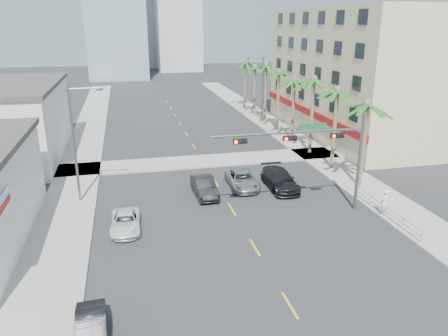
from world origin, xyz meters
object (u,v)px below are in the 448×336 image
(car_lane_left, at_px, (204,187))
(pedestrian, at_px, (384,203))
(traffic_signal_mast, at_px, (320,147))
(car_lane_center, at_px, (242,180))
(car_lane_right, at_px, (280,180))
(car_parked_mid, at_px, (91,330))
(car_parked_far, at_px, (126,222))

(car_lane_left, relative_size, pedestrian, 2.36)
(traffic_signal_mast, xyz_separation_m, car_lane_center, (-3.84, 6.33, -4.38))
(car_lane_right, distance_m, pedestrian, 8.85)
(car_lane_center, bearing_deg, car_lane_right, -14.72)
(car_parked_mid, bearing_deg, car_lane_right, 44.26)
(car_lane_left, xyz_separation_m, pedestrian, (11.80, -6.92, 0.36))
(traffic_signal_mast, bearing_deg, car_parked_mid, -145.41)
(car_lane_left, height_order, car_lane_right, car_lane_right)
(traffic_signal_mast, xyz_separation_m, car_parked_mid, (-15.18, -10.47, -4.44))
(car_lane_right, xyz_separation_m, pedestrian, (5.31, -7.06, 0.33))
(car_lane_left, height_order, pedestrian, pedestrian)
(traffic_signal_mast, relative_size, car_lane_right, 2.08)
(car_lane_center, bearing_deg, traffic_signal_mast, -56.59)
(car_lane_left, relative_size, car_lane_right, 0.84)
(car_parked_far, bearing_deg, car_parked_mid, -96.34)
(car_lane_right, bearing_deg, car_parked_far, -157.32)
(car_parked_mid, xyz_separation_m, pedestrian, (19.70, 8.82, 0.48))
(car_parked_mid, bearing_deg, pedestrian, 20.54)
(car_parked_far, height_order, car_lane_right, car_lane_right)
(traffic_signal_mast, relative_size, pedestrian, 5.81)
(car_parked_far, distance_m, car_lane_right, 13.76)
(car_parked_far, relative_size, pedestrian, 2.20)
(car_parked_mid, distance_m, car_lane_left, 17.61)
(car_parked_far, distance_m, car_lane_left, 8.01)
(car_parked_far, xyz_separation_m, car_lane_right, (12.79, 5.09, 0.19))
(traffic_signal_mast, xyz_separation_m, car_lane_left, (-7.28, 5.26, -4.32))
(pedestrian, bearing_deg, car_lane_left, -68.14)
(car_parked_far, distance_m, car_lane_center, 11.45)
(car_lane_center, relative_size, car_lane_right, 0.92)
(car_lane_right, height_order, pedestrian, pedestrian)
(car_parked_far, bearing_deg, pedestrian, -4.14)
(traffic_signal_mast, distance_m, car_lane_right, 6.95)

